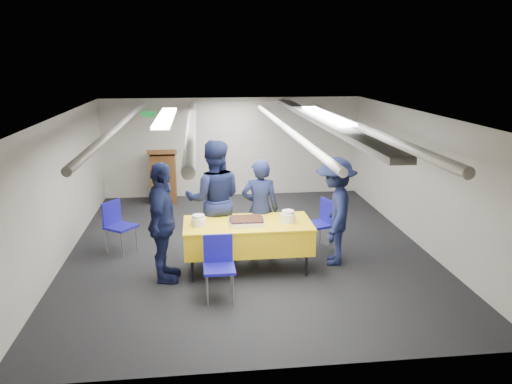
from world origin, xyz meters
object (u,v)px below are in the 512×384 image
podium (163,176)px  chair_left (117,221)px  chair_near (219,261)px  chair_right (322,219)px  sailor_a (260,209)px  serving_table (248,235)px  sailor_d (335,211)px  sailor_b (214,200)px  sailor_c (162,223)px  sheet_cake (246,221)px

podium → chair_left: (-0.60, -2.95, -0.08)m
chair_near → chair_right: size_ratio=1.00×
sailor_a → serving_table: bearing=70.3°
serving_table → podium: 4.24m
chair_near → chair_left: (-1.63, 1.87, 0.00)m
podium → sailor_a: (1.76, -3.46, 0.21)m
sailor_a → sailor_d: (1.13, -0.38, 0.04)m
chair_right → sailor_d: 0.69m
sailor_b → chair_right: bearing=-175.2°
chair_left → sailor_b: bearing=-13.3°
podium → sailor_c: bearing=-86.5°
sailor_b → sailor_a: bearing=171.6°
podium → chair_near: podium is taller
podium → sailor_a: bearing=-63.0°
podium → chair_right: size_ratio=1.44×
podium → sailor_d: (2.89, -3.84, 0.24)m
serving_table → sailor_a: bearing=63.0°
podium → sailor_d: sailor_d is taller
chair_right → sailor_a: (-1.08, -0.23, 0.29)m
sheet_cake → podium: bearing=110.3°
chair_left → sailor_d: 3.62m
chair_right → sailor_c: 2.78m
sheet_cake → sailor_a: sailor_a is taller
sailor_a → sailor_c: size_ratio=0.93×
sheet_cake → sailor_d: bearing=7.2°
podium → sailor_a: size_ratio=0.76×
sailor_b → chair_left: bearing=-11.6°
podium → sailor_c: (0.26, -4.18, 0.27)m
sailor_d → sheet_cake: bearing=-66.9°
chair_near → podium: bearing=102.1°
serving_table → chair_left: 2.34m
podium → chair_right: podium is taller
sheet_cake → podium: (-1.49, 4.02, -0.20)m
serving_table → sheet_cake: (-0.02, -0.06, 0.25)m
chair_right → sailor_b: sailor_b is taller
serving_table → sailor_d: bearing=4.9°
serving_table → chair_right: 1.52m
sheet_cake → chair_near: bearing=-119.8°
serving_table → sailor_a: sailor_a is taller
sailor_a → chair_near: bearing=68.9°
sailor_c → sailor_a: bearing=-57.8°
serving_table → sailor_c: 1.32m
sailor_c → sailor_d: size_ratio=1.03×
chair_near → sailor_c: bearing=140.7°
chair_near → chair_right: bearing=41.0°
chair_left → sailor_c: sailor_c is taller
sailor_c → chair_left: bearing=41.3°
chair_right → chair_left: bearing=175.3°
chair_left → serving_table: bearing=-25.6°
sailor_b → sailor_c: 1.15m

